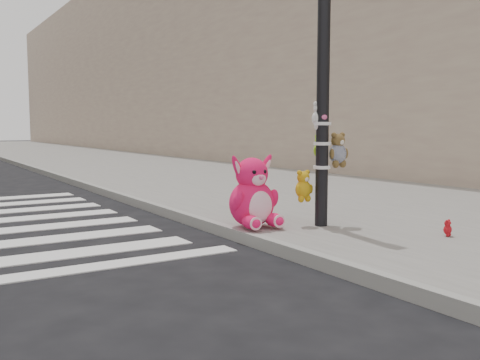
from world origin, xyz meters
TOP-DOWN VIEW (x-y plane):
  - ground at (0.00, 0.00)m, footprint 120.00×120.00m
  - sidewalk_near at (5.00, 10.00)m, footprint 7.00×80.00m
  - curb_edge at (1.55, 10.00)m, footprint 0.12×80.00m
  - bld_near at (10.50, 20.00)m, footprint 5.00×60.00m
  - signal_pole at (2.62, 1.81)m, footprint 0.71×0.48m
  - pink_bunny at (1.80, 2.17)m, footprint 0.66×0.69m
  - red_teddy at (3.39, 0.50)m, footprint 0.16×0.13m

SIDE VIEW (x-z plane):
  - ground at x=0.00m, z-range 0.00..0.00m
  - sidewalk_near at x=5.00m, z-range 0.00..0.14m
  - curb_edge at x=1.55m, z-range -0.01..0.15m
  - red_teddy at x=3.39m, z-range 0.14..0.34m
  - pink_bunny at x=1.80m, z-range 0.05..0.99m
  - signal_pole at x=2.62m, z-range -0.25..3.75m
  - bld_near at x=10.50m, z-range 0.00..10.00m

